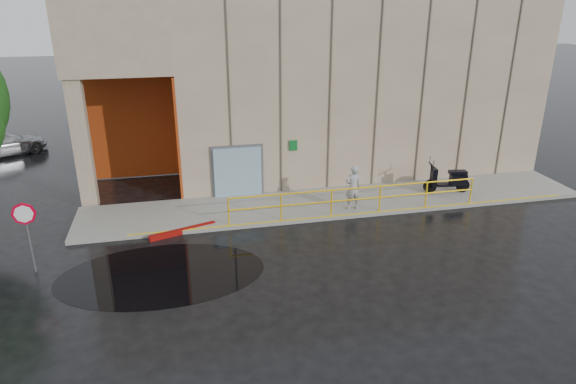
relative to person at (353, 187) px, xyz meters
The scene contains 10 objects.
ground 5.65m from the person, 140.12° to the right, with size 120.00×120.00×0.00m, color black.
sidewalk 1.36m from the person, 105.79° to the left, with size 20.00×3.00×0.15m, color gray.
building 8.12m from the person, 83.58° to the left, with size 20.00×10.17×8.00m.
guardrail 0.54m from the person, 92.06° to the right, with size 9.56×0.06×1.03m.
person is the anchor object (origin of this frame).
scooter 4.47m from the person, 10.37° to the left, with size 1.96×0.91×1.49m.
stop_sign 11.08m from the person, 168.51° to the right, with size 0.69×0.09×2.28m.
red_curb 6.48m from the person, behind, with size 2.40×0.18×0.18m, color maroon.
puddle 7.84m from the person, 156.15° to the right, with size 6.19×3.81×0.01m, color black.
car_c 18.64m from the person, 144.37° to the left, with size 1.73×4.26×1.24m, color #A3A4AA.
Camera 1 is at (-2.05, -13.53, 7.95)m, focal length 32.00 mm.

